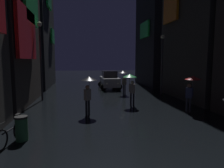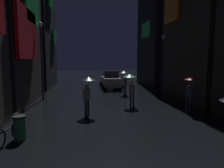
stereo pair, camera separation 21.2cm
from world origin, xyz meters
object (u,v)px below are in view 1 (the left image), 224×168
pedestrian_near_crossing_black (123,76)px  pedestrian_midstreet_left_green (131,81)px  streetlamp_right_far (162,57)px  pedestrian_foreground_left_red (192,84)px  bicycle_parked_at_storefront (11,133)px  car_distant (109,80)px  trash_bin (22,128)px  pedestrian_midstreet_centre_black (89,85)px  streetlamp_left_far (41,52)px

pedestrian_near_crossing_black → pedestrian_midstreet_left_green: size_ratio=1.00×
streetlamp_right_far → pedestrian_midstreet_left_green: bearing=-133.6°
pedestrian_foreground_left_red → bicycle_parked_at_storefront: (-8.74, -3.04, -1.28)m
pedestrian_foreground_left_red → streetlamp_right_far: size_ratio=0.41×
car_distant → trash_bin: bearing=-111.3°
bicycle_parked_at_storefront → streetlamp_right_far: streetlamp_right_far is taller
pedestrian_midstreet_left_green → bicycle_parked_at_storefront: bearing=-137.5°
pedestrian_midstreet_left_green → pedestrian_foreground_left_red: size_ratio=1.00×
pedestrian_foreground_left_red → car_distant: bearing=106.4°
pedestrian_foreground_left_red → car_distant: pedestrian_foreground_left_red is taller
pedestrian_midstreet_centre_black → streetlamp_right_far: streetlamp_right_far is taller
pedestrian_near_crossing_black → pedestrian_midstreet_centre_black: size_ratio=1.00×
pedestrian_midstreet_centre_black → pedestrian_foreground_left_red: same height
pedestrian_foreground_left_red → trash_bin: (-8.44, -2.78, -1.20)m
streetlamp_left_far → streetlamp_right_far: size_ratio=1.12×
car_distant → streetlamp_right_far: bearing=-48.1°
streetlamp_right_far → trash_bin: streetlamp_right_far is taller
car_distant → trash_bin: 14.54m
pedestrian_near_crossing_black → streetlamp_left_far: bearing=-167.0°
pedestrian_near_crossing_black → car_distant: (-0.67, 4.01, -0.74)m
pedestrian_foreground_left_red → car_distant: 11.24m
streetlamp_left_far → streetlamp_right_far: bearing=6.1°
pedestrian_midstreet_left_green → bicycle_parked_at_storefront: (-5.73, -5.26, -1.28)m
car_distant → streetlamp_left_far: 8.58m
pedestrian_midstreet_left_green → pedestrian_foreground_left_red: (3.01, -2.22, 0.00)m
pedestrian_midstreet_left_green → trash_bin: size_ratio=2.28×
pedestrian_near_crossing_black → streetlamp_right_far: size_ratio=0.41×
bicycle_parked_at_storefront → streetlamp_left_far: 8.87m
pedestrian_near_crossing_black → pedestrian_midstreet_left_green: (-0.51, -4.53, 0.00)m
streetlamp_left_far → pedestrian_midstreet_left_green: bearing=-26.0°
car_distant → streetlamp_right_far: streetlamp_right_far is taller
pedestrian_near_crossing_black → pedestrian_midstreet_centre_black: 7.13m
car_distant → streetlamp_left_far: (-5.97, -5.55, 2.69)m
car_distant → pedestrian_foreground_left_red: bearing=-73.6°
pedestrian_midstreet_left_green → bicycle_parked_at_storefront: 7.88m
pedestrian_foreground_left_red → trash_bin: pedestrian_foreground_left_red is taller
streetlamp_left_far → streetlamp_right_far: (10.00, 1.06, -0.33)m
pedestrian_foreground_left_red → streetlamp_left_far: streetlamp_left_far is taller
pedestrian_near_crossing_black → car_distant: 4.14m
bicycle_parked_at_storefront → trash_bin: (0.30, 0.25, 0.08)m
trash_bin → bicycle_parked_at_storefront: bearing=-139.4°
pedestrian_midstreet_left_green → bicycle_parked_at_storefront: size_ratio=1.18×
pedestrian_midstreet_centre_black → streetlamp_right_far: bearing=41.2°
pedestrian_near_crossing_black → streetlamp_left_far: (-6.64, -1.53, 1.94)m
car_distant → trash_bin: (-5.27, -13.54, -0.46)m
streetlamp_right_far → pedestrian_midstreet_centre_black: bearing=-138.8°
car_distant → streetlamp_right_far: 6.48m
pedestrian_near_crossing_black → bicycle_parked_at_storefront: 11.67m
pedestrian_near_crossing_black → streetlamp_right_far: 3.76m
pedestrian_near_crossing_black → pedestrian_foreground_left_red: bearing=-69.7°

